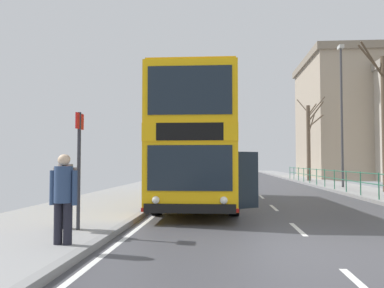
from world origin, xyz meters
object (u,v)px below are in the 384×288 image
at_px(double_decker_bus_main, 200,145).
at_px(pedestrian_with_backpack, 65,186).
at_px(street_lamp_far_side, 342,106).
at_px(bare_tree_far_02, 309,138).
at_px(bus_stop_sign_near, 79,157).
at_px(background_building_02, 372,118).
at_px(pedestrian_companion, 63,194).

distance_m(double_decker_bus_main, pedestrian_with_backpack, 7.55).
xyz_separation_m(double_decker_bus_main, pedestrian_with_backpack, (-2.70, -6.94, -1.22)).
relative_size(street_lamp_far_side, bare_tree_far_02, 1.27).
relative_size(bus_stop_sign_near, background_building_02, 0.19).
height_order(double_decker_bus_main, pedestrian_with_backpack, double_decker_bus_main).
distance_m(double_decker_bus_main, bare_tree_far_02, 20.55).
xyz_separation_m(bus_stop_sign_near, bare_tree_far_02, (10.43, 25.87, 1.93)).
bearing_deg(background_building_02, street_lamp_far_side, -114.49).
bearing_deg(pedestrian_with_backpack, background_building_02, 61.11).
height_order(pedestrian_with_backpack, bare_tree_far_02, bare_tree_far_02).
height_order(bare_tree_far_02, background_building_02, background_building_02).
xyz_separation_m(bus_stop_sign_near, background_building_02, (18.52, 34.29, 4.47)).
bearing_deg(pedestrian_companion, double_decker_bus_main, 76.71).
bearing_deg(pedestrian_companion, street_lamp_far_side, 60.93).
relative_size(pedestrian_with_backpack, pedestrian_companion, 1.02).
relative_size(double_decker_bus_main, pedestrian_with_backpack, 6.56).
relative_size(pedestrian_with_backpack, bare_tree_far_02, 0.24).
distance_m(bus_stop_sign_near, street_lamp_far_side, 20.09).
bearing_deg(background_building_02, pedestrian_with_backpack, -118.89).
bearing_deg(pedestrian_with_backpack, pedestrian_companion, -69.22).
relative_size(pedestrian_with_backpack, bus_stop_sign_near, 0.64).
bearing_deg(bus_stop_sign_near, double_decker_bus_main, 71.51).
height_order(bus_stop_sign_near, bare_tree_far_02, bare_tree_far_02).
distance_m(pedestrian_companion, background_building_02, 40.61).
relative_size(bus_stop_sign_near, street_lamp_far_side, 0.30).
bearing_deg(background_building_02, bus_stop_sign_near, -118.37).
bearing_deg(bare_tree_far_02, pedestrian_companion, -110.21).
bearing_deg(pedestrian_companion, pedestrian_with_backpack, 110.78).
xyz_separation_m(pedestrian_companion, street_lamp_far_side, (10.24, 18.41, 4.08)).
xyz_separation_m(pedestrian_with_backpack, background_building_02, (18.87, 34.20, 5.12)).
distance_m(pedestrian_companion, bus_stop_sign_near, 1.81).
bearing_deg(bus_stop_sign_near, street_lamp_far_side, 57.85).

